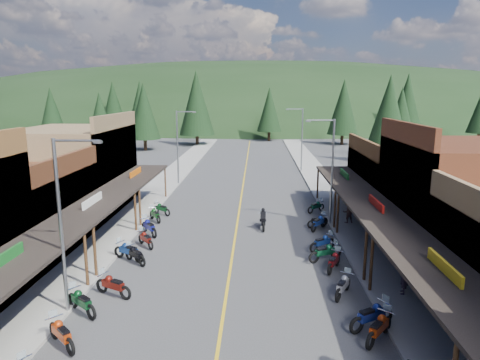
# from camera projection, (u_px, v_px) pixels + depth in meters

# --- Properties ---
(ground) EXTENTS (220.00, 220.00, 0.00)m
(ground) POSITION_uv_depth(u_px,v_px,m) (231.00, 264.00, 25.13)
(ground) COLOR #38383A
(ground) RESTS_ON ground
(centerline) EXTENTS (0.15, 90.00, 0.01)m
(centerline) POSITION_uv_depth(u_px,v_px,m) (243.00, 189.00, 44.70)
(centerline) COLOR gold
(centerline) RESTS_ON ground
(sidewalk_west) EXTENTS (3.40, 94.00, 0.15)m
(sidewalk_west) POSITION_uv_depth(u_px,v_px,m) (160.00, 188.00, 45.03)
(sidewalk_west) COLOR gray
(sidewalk_west) RESTS_ON ground
(sidewalk_east) EXTENTS (3.40, 94.00, 0.15)m
(sidewalk_east) POSITION_uv_depth(u_px,v_px,m) (326.00, 189.00, 44.35)
(sidewalk_east) COLOR gray
(sidewalk_east) RESTS_ON ground
(shop_west_2) EXTENTS (10.90, 9.00, 6.20)m
(shop_west_2) POSITION_uv_depth(u_px,v_px,m) (14.00, 212.00, 26.81)
(shop_west_2) COLOR #3F2111
(shop_west_2) RESTS_ON ground
(shop_west_3) EXTENTS (10.90, 10.20, 8.20)m
(shop_west_3) POSITION_uv_depth(u_px,v_px,m) (76.00, 170.00, 36.02)
(shop_west_3) COLOR brown
(shop_west_3) RESTS_ON ground
(shop_east_2) EXTENTS (10.90, 9.00, 8.20)m
(shop_east_2) POSITION_uv_depth(u_px,v_px,m) (462.00, 201.00, 25.55)
(shop_east_2) COLOR #562B19
(shop_east_2) RESTS_ON ground
(shop_east_3) EXTENTS (10.90, 10.20, 6.20)m
(shop_east_3) POSITION_uv_depth(u_px,v_px,m) (406.00, 184.00, 35.15)
(shop_east_3) COLOR #4C2D16
(shop_east_3) RESTS_ON ground
(streetlight_0) EXTENTS (2.16, 0.18, 8.00)m
(streetlight_0) POSITION_uv_depth(u_px,v_px,m) (63.00, 219.00, 18.63)
(streetlight_0) COLOR gray
(streetlight_0) RESTS_ON ground
(streetlight_1) EXTENTS (2.16, 0.18, 8.00)m
(streetlight_1) POSITION_uv_depth(u_px,v_px,m) (179.00, 144.00, 46.04)
(streetlight_1) COLOR gray
(streetlight_1) RESTS_ON ground
(streetlight_2) EXTENTS (2.16, 0.18, 8.00)m
(streetlight_2) POSITION_uv_depth(u_px,v_px,m) (330.00, 167.00, 31.80)
(streetlight_2) COLOR gray
(streetlight_2) RESTS_ON ground
(streetlight_3) EXTENTS (2.16, 0.18, 8.00)m
(streetlight_3) POSITION_uv_depth(u_px,v_px,m) (301.00, 137.00, 53.33)
(streetlight_3) COLOR gray
(streetlight_3) RESTS_ON ground
(ridge_hill) EXTENTS (310.00, 140.00, 60.00)m
(ridge_hill) POSITION_uv_depth(u_px,v_px,m) (253.00, 120.00, 157.29)
(ridge_hill) COLOR black
(ridge_hill) RESTS_ON ground
(pine_0) EXTENTS (5.04, 5.04, 11.00)m
(pine_0) POSITION_uv_depth(u_px,v_px,m) (51.00, 110.00, 86.07)
(pine_0) COLOR black
(pine_0) RESTS_ON ground
(pine_1) EXTENTS (5.88, 5.88, 12.50)m
(pine_1) POSITION_uv_depth(u_px,v_px,m) (140.00, 105.00, 93.14)
(pine_1) COLOR black
(pine_1) RESTS_ON ground
(pine_2) EXTENTS (6.72, 6.72, 14.00)m
(pine_2) POSITION_uv_depth(u_px,v_px,m) (196.00, 103.00, 80.70)
(pine_2) COLOR black
(pine_2) RESTS_ON ground
(pine_3) EXTENTS (5.04, 5.04, 11.00)m
(pine_3) POSITION_uv_depth(u_px,v_px,m) (269.00, 110.00, 88.29)
(pine_3) COLOR black
(pine_3) RESTS_ON ground
(pine_4) EXTENTS (5.88, 5.88, 12.50)m
(pine_4) POSITION_uv_depth(u_px,v_px,m) (344.00, 107.00, 81.72)
(pine_4) COLOR black
(pine_4) RESTS_ON ground
(pine_5) EXTENTS (6.72, 6.72, 14.00)m
(pine_5) POSITION_uv_depth(u_px,v_px,m) (407.00, 102.00, 92.70)
(pine_5) COLOR black
(pine_5) RESTS_ON ground
(pine_7) EXTENTS (5.88, 5.88, 12.50)m
(pine_7) POSITION_uv_depth(u_px,v_px,m) (113.00, 104.00, 99.32)
(pine_7) COLOR black
(pine_7) RESTS_ON ground
(pine_8) EXTENTS (4.48, 4.48, 10.00)m
(pine_8) POSITION_uv_depth(u_px,v_px,m) (100.00, 119.00, 63.94)
(pine_8) COLOR black
(pine_8) RESTS_ON ground
(pine_9) EXTENTS (4.93, 4.93, 10.80)m
(pine_9) POSITION_uv_depth(u_px,v_px,m) (401.00, 115.00, 66.98)
(pine_9) COLOR black
(pine_9) RESTS_ON ground
(pine_10) EXTENTS (5.38, 5.38, 11.60)m
(pine_10) POSITION_uv_depth(u_px,v_px,m) (144.00, 111.00, 73.41)
(pine_10) COLOR black
(pine_10) RESTS_ON ground
(pine_11) EXTENTS (5.82, 5.82, 12.40)m
(pine_11) POSITION_uv_depth(u_px,v_px,m) (389.00, 112.00, 60.12)
(pine_11) COLOR black
(pine_11) RESTS_ON ground
(bike_west_4) EXTENTS (2.12, 2.06, 1.27)m
(bike_west_4) POSITION_uv_depth(u_px,v_px,m) (61.00, 332.00, 16.78)
(bike_west_4) COLOR #B9360D
(bike_west_4) RESTS_ON ground
(bike_west_5) EXTENTS (2.24, 2.02, 1.30)m
(bike_west_5) POSITION_uv_depth(u_px,v_px,m) (81.00, 301.00, 19.30)
(bike_west_5) COLOR #0B3819
(bike_west_5) RESTS_ON ground
(bike_west_6) EXTENTS (2.32, 1.66, 1.27)m
(bike_west_6) POSITION_uv_depth(u_px,v_px,m) (113.00, 284.00, 21.00)
(bike_west_6) COLOR #63140D
(bike_west_6) RESTS_ON ground
(bike_west_7) EXTENTS (1.97, 1.91, 1.18)m
(bike_west_7) POSITION_uv_depth(u_px,v_px,m) (135.00, 254.00, 25.09)
(bike_west_7) COLOR black
(bike_west_7) RESTS_ON ground
(bike_west_8) EXTENTS (2.34, 1.70, 1.28)m
(bike_west_8) POSITION_uv_depth(u_px,v_px,m) (129.00, 250.00, 25.52)
(bike_west_8) COLOR navy
(bike_west_8) RESTS_ON ground
(bike_west_9) EXTENTS (1.80, 1.99, 1.16)m
(bike_west_9) POSITION_uv_depth(u_px,v_px,m) (146.00, 238.00, 27.79)
(bike_west_9) COLOR maroon
(bike_west_9) RESTS_ON ground
(bike_west_10) EXTENTS (2.02, 2.29, 1.32)m
(bike_west_10) POSITION_uv_depth(u_px,v_px,m) (149.00, 226.00, 30.08)
(bike_west_10) COLOR navy
(bike_west_10) RESTS_ON ground
(bike_west_11) EXTENTS (1.72, 2.08, 1.17)m
(bike_west_11) POSITION_uv_depth(u_px,v_px,m) (155.00, 214.00, 33.35)
(bike_west_11) COLOR #0D4413
(bike_west_11) RESTS_ON ground
(bike_west_12) EXTENTS (1.96, 1.73, 1.13)m
(bike_west_12) POSITION_uv_depth(u_px,v_px,m) (162.00, 208.00, 35.12)
(bike_west_12) COLOR #0B3B18
(bike_west_12) RESTS_ON ground
(bike_east_4) EXTENTS (1.96, 2.19, 1.27)m
(bike_east_4) POSITION_uv_depth(u_px,v_px,m) (379.00, 327.00, 17.19)
(bike_east_4) COLOR #B0330C
(bike_east_4) RESTS_ON ground
(bike_east_5) EXTENTS (2.40, 1.84, 1.33)m
(bike_east_5) POSITION_uv_depth(u_px,v_px,m) (372.00, 315.00, 18.07)
(bike_east_5) COLOR navy
(bike_east_5) RESTS_ON ground
(bike_east_6) EXTENTS (1.61, 2.17, 1.20)m
(bike_east_6) POSITION_uv_depth(u_px,v_px,m) (343.00, 285.00, 21.04)
(bike_east_6) COLOR gray
(bike_east_6) RESTS_ON ground
(bike_east_7) EXTENTS (1.54, 2.16, 1.19)m
(bike_east_7) POSITION_uv_depth(u_px,v_px,m) (334.00, 261.00, 24.08)
(bike_east_7) COLOR #620D10
(bike_east_7) RESTS_ON ground
(bike_east_8) EXTENTS (2.27, 1.60, 1.24)m
(bike_east_8) POSITION_uv_depth(u_px,v_px,m) (325.00, 251.00, 25.38)
(bike_east_8) COLOR #0D4528
(bike_east_8) RESTS_ON ground
(bike_east_9) EXTENTS (2.06, 1.75, 1.17)m
(bike_east_9) POSITION_uv_depth(u_px,v_px,m) (322.00, 242.00, 27.15)
(bike_east_9) COLOR navy
(bike_east_9) RESTS_ON ground
(bike_east_10) EXTENTS (1.83, 2.15, 1.22)m
(bike_east_10) POSITION_uv_depth(u_px,v_px,m) (319.00, 222.00, 31.25)
(bike_east_10) COLOR navy
(bike_east_10) RESTS_ON ground
(bike_east_11) EXTENTS (1.94, 1.56, 1.08)m
(bike_east_11) POSITION_uv_depth(u_px,v_px,m) (318.00, 220.00, 31.95)
(bike_east_11) COLOR black
(bike_east_11) RESTS_ON ground
(bike_east_12) EXTENTS (1.88, 1.76, 1.11)m
(bike_east_12) POSITION_uv_depth(u_px,v_px,m) (316.00, 206.00, 35.87)
(bike_east_12) COLOR #0D442E
(bike_east_12) RESTS_ON ground
(rider_on_bike) EXTENTS (0.83, 2.21, 1.66)m
(rider_on_bike) POSITION_uv_depth(u_px,v_px,m) (263.00, 220.00, 31.47)
(rider_on_bike) COLOR black
(rider_on_bike) RESTS_ON ground
(pedestrian_east_a) EXTENTS (0.58, 0.74, 1.79)m
(pedestrian_east_a) POSITION_uv_depth(u_px,v_px,m) (404.00, 276.00, 20.94)
(pedestrian_east_a) COLOR #281D2C
(pedestrian_east_a) RESTS_ON sidewalk_east
(pedestrian_east_b) EXTENTS (0.88, 0.61, 1.65)m
(pedestrian_east_b) POSITION_uv_depth(u_px,v_px,m) (348.00, 212.00, 32.45)
(pedestrian_east_b) COLOR #4F3832
(pedestrian_east_b) RESTS_ON sidewalk_east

